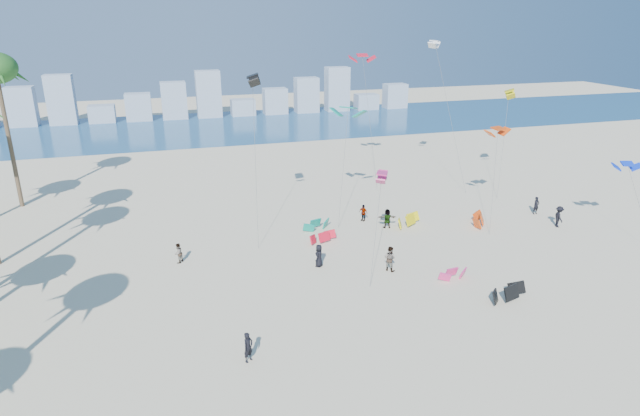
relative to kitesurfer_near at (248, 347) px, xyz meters
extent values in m
plane|color=beige|center=(4.14, -5.58, -0.86)|extent=(220.00, 220.00, 0.00)
plane|color=navy|center=(4.14, 66.42, -0.86)|extent=(220.00, 220.00, 0.00)
imported|color=black|center=(0.00, 0.00, 0.00)|extent=(0.75, 0.72, 1.72)
imported|color=gray|center=(11.74, 8.00, 0.08)|extent=(1.12, 1.16, 1.88)
imported|color=black|center=(6.97, 10.12, 0.00)|extent=(0.94, 1.00, 1.72)
imported|color=gray|center=(13.52, 18.05, -0.09)|extent=(0.84, 0.95, 1.54)
imported|color=black|center=(29.52, 11.70, 0.09)|extent=(1.03, 1.38, 1.91)
imported|color=gray|center=(14.93, 15.83, 0.01)|extent=(1.68, 0.87, 1.74)
imported|color=black|center=(29.77, 15.07, -0.02)|extent=(0.64, 0.45, 1.68)
imported|color=gray|center=(-3.03, 13.76, -0.09)|extent=(0.93, 0.96, 1.55)
cylinder|color=#595959|center=(10.55, 7.94, 2.59)|extent=(2.29, 3.93, 6.91)
cylinder|color=#595959|center=(11.85, 18.93, 4.09)|extent=(2.10, 3.71, 9.92)
cylinder|color=#595959|center=(24.07, 14.00, 3.25)|extent=(2.71, 4.29, 8.23)
cylinder|color=#595959|center=(3.55, 16.33, 5.76)|extent=(0.67, 3.29, 13.24)
cylinder|color=#595959|center=(25.73, 25.01, 6.75)|extent=(2.41, 4.72, 15.23)
cylinder|color=#595959|center=(33.16, 7.09, 2.24)|extent=(0.13, 3.86, 6.22)
cylinder|color=#595959|center=(18.14, 28.57, 6.00)|extent=(0.39, 4.60, 13.72)
cylinder|color=#595959|center=(30.30, 21.90, 4.31)|extent=(2.70, 3.79, 10.35)
cylinder|color=brown|center=(-17.20, 31.42, 5.75)|extent=(0.40, 0.40, 13.22)
cube|color=#9EADBF|center=(-25.46, 76.42, 2.44)|extent=(4.40, 3.00, 6.60)
cube|color=#9EADBF|center=(-19.26, 76.42, 3.34)|extent=(4.40, 3.00, 8.40)
cube|color=#9EADBF|center=(-13.06, 76.42, 0.64)|extent=(4.40, 3.00, 3.00)
cube|color=#9EADBF|center=(-6.86, 76.42, 1.54)|extent=(4.40, 3.00, 4.80)
cube|color=#9EADBF|center=(-0.66, 76.42, 2.44)|extent=(4.40, 3.00, 6.60)
cube|color=#9EADBF|center=(5.54, 76.42, 3.34)|extent=(4.40, 3.00, 8.40)
cube|color=#9EADBF|center=(11.74, 76.42, 0.64)|extent=(4.40, 3.00, 3.00)
cube|color=#9EADBF|center=(17.94, 76.42, 1.54)|extent=(4.40, 3.00, 4.80)
cube|color=#9EADBF|center=(24.14, 76.42, 2.44)|extent=(4.40, 3.00, 6.60)
cube|color=#9EADBF|center=(30.34, 76.42, 3.34)|extent=(4.40, 3.00, 8.40)
cube|color=#9EADBF|center=(36.54, 76.42, 0.64)|extent=(4.40, 3.00, 3.00)
cube|color=#9EADBF|center=(42.74, 76.42, 1.54)|extent=(4.40, 3.00, 4.80)
camera|label=1|loc=(-3.34, -24.67, 16.75)|focal=30.13mm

